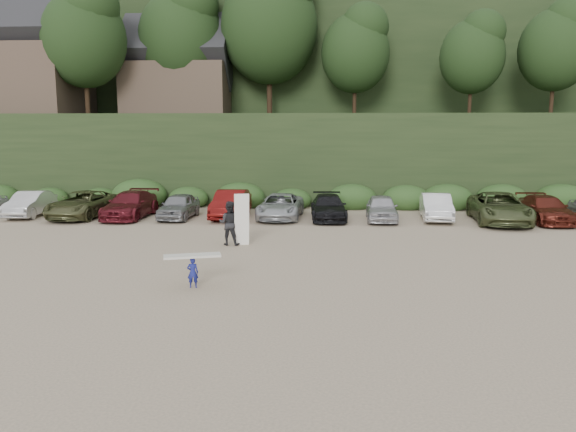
{
  "coord_description": "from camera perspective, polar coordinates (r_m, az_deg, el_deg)",
  "views": [
    {
      "loc": [
        -0.36,
        -21.07,
        5.16
      ],
      "look_at": [
        -1.94,
        3.0,
        1.3
      ],
      "focal_mm": 35.0,
      "sensor_mm": 36.0,
      "label": 1
    }
  ],
  "objects": [
    {
      "name": "hillside_backdrop",
      "position": [
        57.32,
        3.97,
        15.13
      ],
      "size": [
        90.0,
        41.5,
        28.0
      ],
      "color": "black",
      "rests_on": "ground"
    },
    {
      "name": "ground",
      "position": [
        21.69,
        4.62,
        -4.7
      ],
      "size": [
        120.0,
        120.0,
        0.0
      ],
      "primitive_type": "plane",
      "color": "tan",
      "rests_on": "ground"
    },
    {
      "name": "adult_surfer",
      "position": [
        24.68,
        -5.87,
        -0.69
      ],
      "size": [
        1.41,
        0.82,
        2.29
      ],
      "color": "black",
      "rests_on": "ground"
    },
    {
      "name": "parked_cars",
      "position": [
        31.35,
        2.71,
        0.97
      ],
      "size": [
        39.38,
        6.22,
        1.65
      ],
      "color": "#BBBAC0",
      "rests_on": "ground"
    },
    {
      "name": "child_surfer",
      "position": [
        18.37,
        -9.67,
        -4.95
      ],
      "size": [
        1.88,
        1.0,
        1.09
      ],
      "color": "navy",
      "rests_on": "ground"
    }
  ]
}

